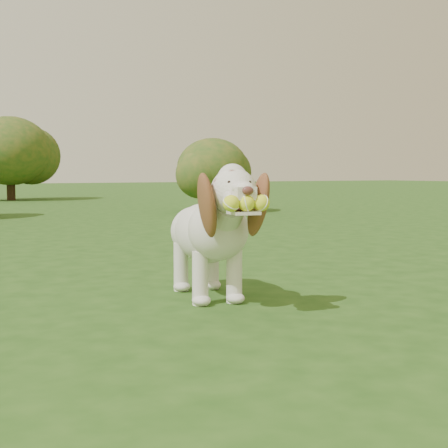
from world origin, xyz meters
TOP-DOWN VIEW (x-y plane):
  - ground at (0.00, 0.00)m, footprint 80.00×80.00m
  - dog at (-0.12, 0.27)m, footprint 0.56×1.22m
  - shrub_d at (3.71, 7.32)m, footprint 1.34×1.34m
  - shrub_i at (1.40, 14.41)m, footprint 2.16×2.16m

SIDE VIEW (x-z plane):
  - ground at x=0.00m, z-range 0.00..0.00m
  - dog at x=-0.12m, z-range 0.03..0.82m
  - shrub_d at x=3.71m, z-range 0.12..1.51m
  - shrub_i at x=1.40m, z-range 0.20..2.43m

